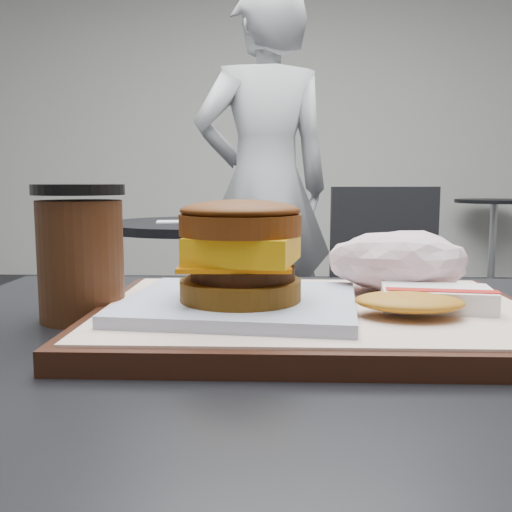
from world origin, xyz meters
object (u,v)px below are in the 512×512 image
at_px(coffee_cup, 81,254).
at_px(neighbor_chair, 350,286).
at_px(hash_brown, 425,300).
at_px(neighbor_table, 199,275).
at_px(serving_tray, 314,316).
at_px(breakfast_sandwich, 241,264).
at_px(patron, 265,188).
at_px(crumpled_wrapper, 399,261).

distance_m(coffee_cup, neighbor_chair, 1.70).
bearing_deg(hash_brown, neighbor_table, 104.12).
bearing_deg(hash_brown, serving_tray, 164.34).
bearing_deg(neighbor_table, breakfast_sandwich, -80.96).
bearing_deg(patron, serving_tray, 74.95).
bearing_deg(serving_tray, hash_brown, -15.66).
relative_size(serving_tray, neighbor_chair, 0.43).
xyz_separation_m(breakfast_sandwich, hash_brown, (0.15, -0.00, -0.03)).
distance_m(neighbor_table, neighbor_chair, 0.57).
height_order(hash_brown, coffee_cup, coffee_cup).
relative_size(breakfast_sandwich, patron, 0.12).
bearing_deg(neighbor_chair, coffee_cup, -105.80).
relative_size(serving_tray, crumpled_wrapper, 2.81).
height_order(crumpled_wrapper, neighbor_table, crumpled_wrapper).
bearing_deg(breakfast_sandwich, hash_brown, -0.10).
bearing_deg(coffee_cup, patron, 86.55).
relative_size(breakfast_sandwich, neighbor_chair, 0.24).
bearing_deg(breakfast_sandwich, coffee_cup, 163.08).
height_order(hash_brown, crumpled_wrapper, crumpled_wrapper).
height_order(coffee_cup, neighbor_chair, coffee_cup).
distance_m(hash_brown, coffee_cup, 0.31).
height_order(neighbor_chair, patron, patron).
height_order(neighbor_table, neighbor_chair, neighbor_chair).
relative_size(serving_tray, hash_brown, 3.07).
bearing_deg(hash_brown, neighbor_chair, 84.68).
bearing_deg(breakfast_sandwich, crumpled_wrapper, 31.07).
relative_size(breakfast_sandwich, crumpled_wrapper, 1.53).
xyz_separation_m(breakfast_sandwich, crumpled_wrapper, (0.15, 0.09, -0.01)).
distance_m(crumpled_wrapper, neighbor_table, 1.62).
relative_size(breakfast_sandwich, hash_brown, 1.67).
xyz_separation_m(breakfast_sandwich, neighbor_chair, (0.31, 1.66, -0.32)).
xyz_separation_m(coffee_cup, neighbor_table, (-0.11, 1.59, -0.28)).
distance_m(neighbor_table, patron, 0.62).
height_order(serving_tray, hash_brown, hash_brown).
bearing_deg(crumpled_wrapper, neighbor_chair, 84.27).
bearing_deg(crumpled_wrapper, hash_brown, -88.28).
height_order(serving_tray, breakfast_sandwich, breakfast_sandwich).
xyz_separation_m(hash_brown, neighbor_chair, (0.15, 1.66, -0.29)).
height_order(serving_tray, patron, patron).
xyz_separation_m(crumpled_wrapper, patron, (-0.17, 2.02, 0.05)).
relative_size(crumpled_wrapper, coffee_cup, 1.09).
relative_size(serving_tray, breakfast_sandwich, 1.83).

